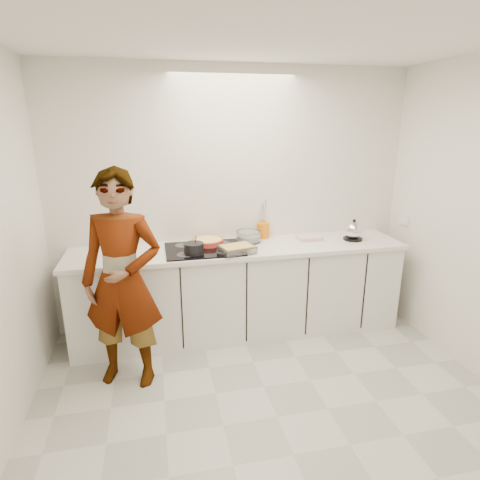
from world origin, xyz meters
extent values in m
cube|color=beige|center=(0.00, 0.00, 0.00)|extent=(3.60, 3.20, 0.00)
cube|color=white|center=(0.00, 0.00, 2.60)|extent=(3.60, 3.20, 0.00)
cube|color=silver|center=(0.00, 1.60, 1.30)|extent=(3.60, 0.00, 2.60)
cube|color=silver|center=(0.00, -1.60, 1.30)|extent=(3.60, 0.00, 2.60)
cube|color=white|center=(1.79, 1.33, 1.07)|extent=(0.02, 0.15, 0.09)
cube|color=white|center=(0.00, 1.28, 0.43)|extent=(3.20, 0.58, 0.87)
cube|color=white|center=(0.00, 1.28, 0.89)|extent=(3.24, 0.64, 0.04)
cube|color=black|center=(-0.35, 1.26, 0.92)|extent=(0.72, 0.54, 0.01)
cylinder|color=#CB3E2E|center=(-0.30, 1.40, 0.95)|extent=(0.31, 0.31, 0.05)
cylinder|color=#F7E566|center=(-0.30, 1.40, 0.97)|extent=(0.27, 0.27, 0.01)
cylinder|color=black|center=(-0.46, 1.13, 0.97)|extent=(0.20, 0.20, 0.10)
cylinder|color=silver|center=(-0.44, 1.15, 1.02)|extent=(0.02, 0.07, 0.15)
cube|color=silver|center=(-0.07, 1.10, 0.95)|extent=(0.36, 0.30, 0.06)
cube|color=#E6B767|center=(-0.07, 1.10, 0.97)|extent=(0.32, 0.26, 0.02)
cylinder|color=silver|center=(0.12, 1.43, 0.97)|extent=(0.29, 0.29, 0.11)
cylinder|color=white|center=(0.12, 1.43, 0.95)|extent=(0.24, 0.24, 0.05)
cube|color=white|center=(0.74, 1.37, 0.93)|extent=(0.24, 0.19, 0.04)
cylinder|color=black|center=(1.18, 1.27, 0.92)|extent=(0.25, 0.25, 0.02)
sphere|color=silver|center=(1.18, 1.27, 1.01)|extent=(0.24, 0.24, 0.19)
sphere|color=black|center=(1.18, 1.27, 1.11)|extent=(0.04, 0.04, 0.03)
cylinder|color=orange|center=(0.30, 1.54, 0.99)|extent=(0.15, 0.15, 0.16)
imported|color=white|center=(-1.07, 0.71, 0.88)|extent=(0.74, 0.59, 1.76)
camera|label=1|loc=(-0.78, -2.32, 2.09)|focal=30.00mm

